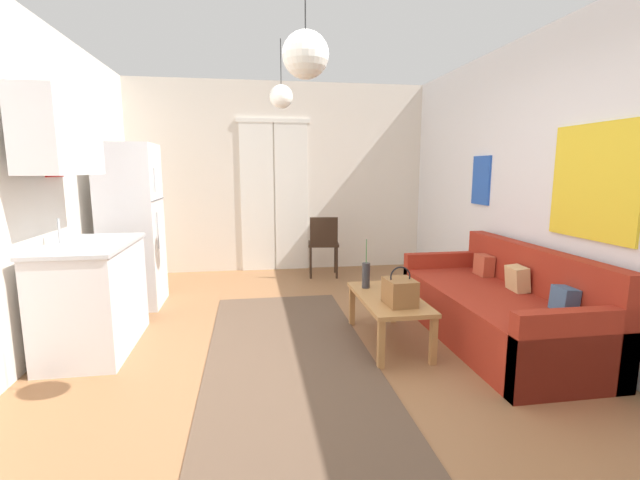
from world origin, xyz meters
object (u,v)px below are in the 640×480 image
pendant_lamp_far (281,97)px  pendant_lamp_near (306,55)px  coffee_table (388,302)px  accent_chair (323,242)px  handbag (400,292)px  bamboo_vase (366,275)px  refrigerator (132,226)px  couch (501,310)px

pendant_lamp_far → pendant_lamp_near: bearing=-89.8°
coffee_table → accent_chair: bearing=94.0°
handbag → pendant_lamp_near: 1.93m
bamboo_vase → refrigerator: 2.61m
refrigerator → pendant_lamp_far: bearing=-17.6°
accent_chair → pendant_lamp_near: size_ratio=1.16×
pendant_lamp_far → handbag: bearing=-54.8°
handbag → bamboo_vase: bearing=104.5°
couch → pendant_lamp_near: bearing=-156.6°
accent_chair → bamboo_vase: bearing=98.6°
refrigerator → accent_chair: bearing=22.2°
coffee_table → refrigerator: refrigerator is taller
coffee_table → couch: bearing=-6.1°
couch → pendant_lamp_near: 2.72m
bamboo_vase → pendant_lamp_far: size_ratio=0.70×
couch → refrigerator: 3.82m
couch → bamboo_vase: (-1.12, 0.40, 0.26)m
pendant_lamp_far → refrigerator: bearing=162.4°
handbag → pendant_lamp_far: size_ratio=0.49×
coffee_table → handbag: size_ratio=3.28×
accent_chair → pendant_lamp_far: pendant_lamp_far is taller
couch → pendant_lamp_far: size_ratio=3.16×
pendant_lamp_near → bamboo_vase: bearing=59.5°
coffee_table → refrigerator: 2.89m
bamboo_vase → pendant_lamp_near: pendant_lamp_near is taller
bamboo_vase → handbag: bamboo_vase is taller
coffee_table → accent_chair: 2.40m
pendant_lamp_near → coffee_table: bearing=47.4°
bamboo_vase → pendant_lamp_near: 2.11m
pendant_lamp_near → pendant_lamp_far: size_ratio=1.13×
handbag → couch: bearing=7.7°
coffee_table → accent_chair: size_ratio=1.21×
couch → coffee_table: 1.01m
refrigerator → bamboo_vase: bearing=-26.9°
coffee_table → pendant_lamp_near: bearing=-132.6°
coffee_table → handbag: handbag is taller
bamboo_vase → coffee_table: bearing=-67.0°
couch → refrigerator: (-3.43, 1.57, 0.61)m
couch → handbag: 1.02m
coffee_table → handbag: bearing=-86.9°
pendant_lamp_near → couch: bearing=23.4°
pendant_lamp_far → coffee_table: bearing=-49.0°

